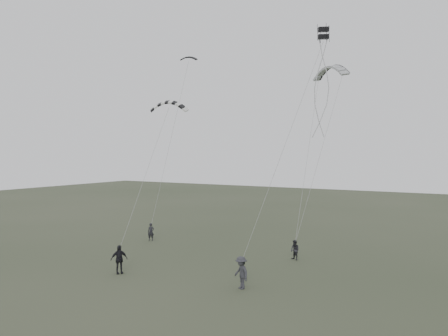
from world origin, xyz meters
The scene contains 9 objects.
ground centered at (0.00, 0.00, 0.00)m, with size 140.00×140.00×0.00m, color #333D27.
flyer_left centered at (-8.11, 6.99, 0.79)m, with size 0.58×0.38×1.59m, color black.
flyer_right centered at (5.71, 6.83, 0.73)m, with size 0.71×0.56×1.47m, color #232328.
flyer_center centered at (-2.95, -2.43, 0.94)m, with size 1.10×0.46×1.88m, color black.
flyer_far centered at (5.48, -1.23, 0.95)m, with size 1.23×0.71×1.90m, color #2E2E34.
kite_dark_small centered at (-7.07, 11.53, 17.18)m, with size 1.63×0.49×0.53m, color black, non-canonical shape.
kite_pale_large centered at (5.99, 14.40, 15.48)m, with size 3.69×0.83×1.54m, color #A3A5A8, non-canonical shape.
kite_striped centered at (-5.41, 6.20, 12.22)m, with size 3.16×0.79×1.23m, color black, non-canonical shape.
kite_box centered at (9.05, 2.64, 15.20)m, with size 0.63×0.63×0.71m, color black, non-canonical shape.
Camera 1 is at (17.28, -23.49, 7.94)m, focal length 35.00 mm.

